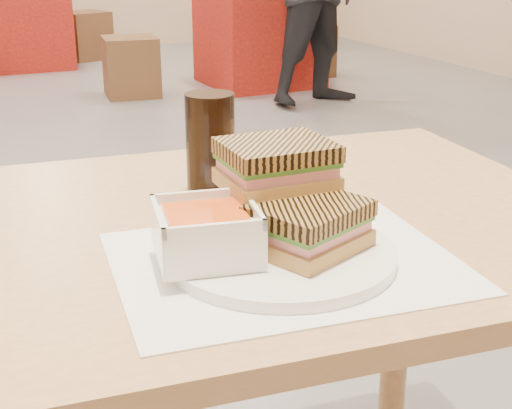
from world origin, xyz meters
name	(u,v)px	position (x,y,z in m)	size (l,w,h in m)	color
main_table	(157,307)	(-0.07, -1.86, 0.64)	(1.25, 0.80, 0.75)	tan
tray_liner	(285,262)	(0.04, -2.02, 0.75)	(0.41, 0.34, 0.00)	white
plate	(281,254)	(0.04, -2.01, 0.76)	(0.27, 0.27, 0.01)	white
soup_bowl	(206,234)	(-0.05, -2.00, 0.79)	(0.13, 0.13, 0.06)	white
panini_lower	(309,226)	(0.06, -2.03, 0.79)	(0.15, 0.14, 0.06)	#BC9044
panini_upper	(277,165)	(0.06, -1.95, 0.85)	(0.13, 0.11, 0.06)	#BC9044
cola_glass	(210,146)	(0.04, -1.76, 0.82)	(0.07, 0.07, 0.15)	black
bg_table_1	(259,39)	(2.02, 2.54, 0.35)	(0.82, 0.82, 0.70)	#B72412
bg_table_2	(21,27)	(0.43, 4.10, 0.34)	(0.79, 0.79, 0.69)	#B72412
bg_chair_1l	(131,67)	(0.99, 2.51, 0.21)	(0.41, 0.41, 0.42)	brown
bg_chair_1r	(306,51)	(2.51, 2.70, 0.21)	(0.41, 0.41, 0.42)	brown
bg_chair_2r	(85,36)	(1.02, 4.32, 0.22)	(0.49, 0.49, 0.43)	brown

